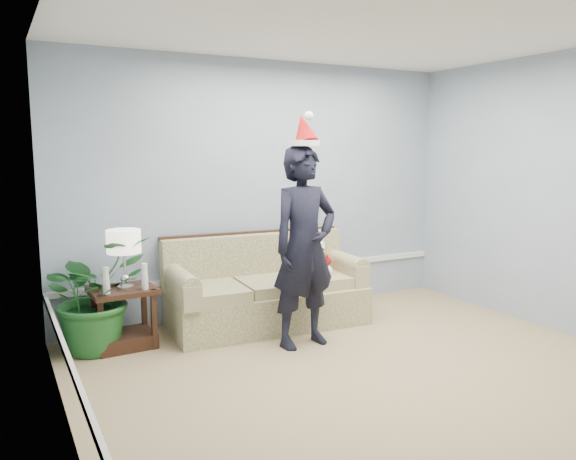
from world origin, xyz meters
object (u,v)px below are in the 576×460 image
(side_table, at_px, (124,324))
(teddy_bear, at_px, (317,261))
(sofa, at_px, (265,293))
(man, at_px, (304,247))
(table_lamp, at_px, (124,244))
(houseplant, at_px, (94,294))

(side_table, relative_size, teddy_bear, 1.43)
(side_table, xyz_separation_m, teddy_bear, (1.96, -0.10, 0.42))
(sofa, relative_size, man, 1.11)
(sofa, xyz_separation_m, teddy_bear, (0.54, -0.11, 0.30))
(table_lamp, xyz_separation_m, houseplant, (-0.26, 0.08, -0.44))
(houseplant, bearing_deg, side_table, -8.07)
(man, relative_size, teddy_bear, 4.44)
(teddy_bear, bearing_deg, man, -135.08)
(table_lamp, bearing_deg, sofa, 2.17)
(houseplant, distance_m, man, 1.90)
(side_table, relative_size, houseplant, 0.58)
(sofa, height_order, side_table, sofa)
(sofa, xyz_separation_m, side_table, (-1.42, -0.01, -0.11))
(table_lamp, distance_m, houseplant, 0.52)
(sofa, bearing_deg, teddy_bear, -8.40)
(teddy_bear, bearing_deg, side_table, 171.21)
(houseplant, relative_size, man, 0.56)
(side_table, bearing_deg, houseplant, 171.93)
(side_table, relative_size, table_lamp, 1.10)
(sofa, height_order, teddy_bear, sofa)
(sofa, relative_size, table_lamp, 3.77)
(houseplant, bearing_deg, teddy_bear, -3.47)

